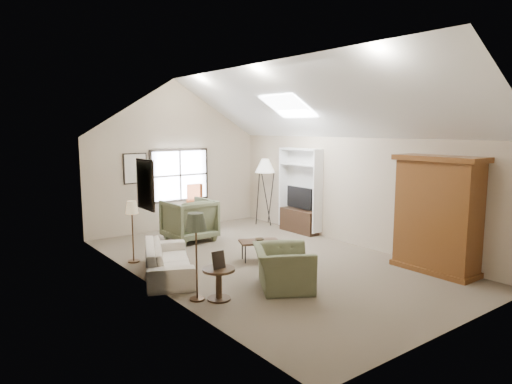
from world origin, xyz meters
TOP-DOWN VIEW (x-y plane):
  - room_shell at (0.00, 0.00)m, footprint 5.01×8.01m
  - window at (0.10, 3.96)m, footprint 1.72×0.08m
  - skylight at (1.30, 0.90)m, footprint 0.80×1.20m
  - wall_art at (-1.88, 1.94)m, footprint 1.97×3.71m
  - armoire at (2.18, -2.40)m, footprint 0.60×1.50m
  - tv_alcove at (2.34, 1.60)m, footprint 0.32×1.30m
  - media_console at (2.32, 1.60)m, footprint 0.34×1.18m
  - tv_panel at (2.32, 1.60)m, footprint 0.05×0.90m
  - sofa at (-2.02, 0.44)m, footprint 1.54×2.21m
  - armchair_near at (-0.74, -1.35)m, footprint 1.38×1.43m
  - armchair_far at (-0.40, 2.57)m, footprint 1.11×1.14m
  - coffee_table at (-0.06, 0.20)m, footprint 0.92×0.73m
  - bowl at (-0.06, 0.20)m, footprint 0.25×0.25m
  - side_table at (-1.92, -1.16)m, footprint 0.68×0.68m
  - side_chair at (0.46, 3.70)m, footprint 0.55×0.55m
  - tripod_lamp at (2.20, 2.90)m, footprint 0.68×0.68m
  - dark_lamp at (-2.20, -0.96)m, footprint 0.45×0.45m
  - tan_lamp at (-2.20, 1.64)m, footprint 0.34×0.34m

SIDE VIEW (x-z plane):
  - coffee_table at x=-0.06m, z-range 0.00..0.41m
  - side_table at x=-1.92m, z-range 0.00..0.52m
  - media_console at x=2.32m, z-range 0.00..0.60m
  - sofa at x=-2.02m, z-range 0.00..0.60m
  - armchair_near at x=-0.74m, z-range 0.00..0.71m
  - bowl at x=-0.06m, z-range 0.41..0.46m
  - armchair_far at x=-0.40m, z-range 0.00..1.01m
  - side_chair at x=0.46m, z-range 0.00..1.18m
  - tan_lamp at x=-2.20m, z-range 0.00..1.29m
  - dark_lamp at x=-2.20m, z-range 0.00..1.44m
  - tv_panel at x=2.32m, z-range 0.65..1.20m
  - tripod_lamp at x=2.20m, z-range 0.00..1.90m
  - armoire at x=2.18m, z-range 0.00..2.20m
  - tv_alcove at x=2.34m, z-range 0.10..2.20m
  - window at x=0.10m, z-range 0.74..2.16m
  - wall_art at x=-1.88m, z-range 1.29..2.17m
  - room_shell at x=0.00m, z-range 1.21..5.21m
  - skylight at x=1.30m, z-range 2.96..3.48m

